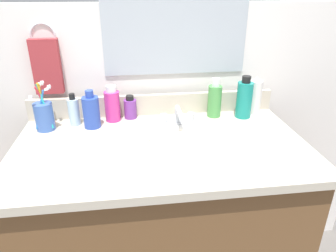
{
  "coord_description": "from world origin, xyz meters",
  "views": [
    {
      "loc": [
        -0.1,
        -0.98,
        1.37
      ],
      "look_at": [
        0.03,
        0.0,
        0.91
      ],
      "focal_mm": 33.26,
      "sensor_mm": 36.0,
      "label": 1
    }
  ],
  "objects_px": {
    "bottle_gel_clear": "(74,111)",
    "bottle_cream_purple": "(130,108)",
    "bottle_lotion_white": "(255,96)",
    "bottle_shampoo_blue": "(91,111)",
    "bottle_soap_pink": "(112,105)",
    "faucet": "(178,119)",
    "bottle_toner_green": "(215,100)",
    "hand_towel": "(47,67)",
    "bottle_mouthwash_teal": "(244,99)",
    "cup_blue_plastic": "(44,115)"
  },
  "relations": [
    {
      "from": "faucet",
      "to": "bottle_gel_clear",
      "type": "bearing_deg",
      "value": 171.49
    },
    {
      "from": "faucet",
      "to": "bottle_cream_purple",
      "type": "bearing_deg",
      "value": 151.38
    },
    {
      "from": "faucet",
      "to": "bottle_mouthwash_teal",
      "type": "height_order",
      "value": "bottle_mouthwash_teal"
    },
    {
      "from": "faucet",
      "to": "bottle_shampoo_blue",
      "type": "height_order",
      "value": "bottle_shampoo_blue"
    },
    {
      "from": "bottle_soap_pink",
      "to": "cup_blue_plastic",
      "type": "bearing_deg",
      "value": -167.63
    },
    {
      "from": "hand_towel",
      "to": "bottle_gel_clear",
      "type": "bearing_deg",
      "value": -42.62
    },
    {
      "from": "bottle_mouthwash_teal",
      "to": "cup_blue_plastic",
      "type": "height_order",
      "value": "cup_blue_plastic"
    },
    {
      "from": "bottle_lotion_white",
      "to": "bottle_soap_pink",
      "type": "bearing_deg",
      "value": -179.65
    },
    {
      "from": "faucet",
      "to": "bottle_gel_clear",
      "type": "relative_size",
      "value": 1.21
    },
    {
      "from": "bottle_lotion_white",
      "to": "hand_towel",
      "type": "bearing_deg",
      "value": 175.78
    },
    {
      "from": "bottle_cream_purple",
      "to": "bottle_soap_pink",
      "type": "xyz_separation_m",
      "value": [
        -0.07,
        -0.02,
        0.02
      ]
    },
    {
      "from": "bottle_lotion_white",
      "to": "bottle_shampoo_blue",
      "type": "xyz_separation_m",
      "value": [
        -0.7,
        -0.06,
        -0.01
      ]
    },
    {
      "from": "bottle_lotion_white",
      "to": "bottle_shampoo_blue",
      "type": "height_order",
      "value": "bottle_lotion_white"
    },
    {
      "from": "bottle_cream_purple",
      "to": "cup_blue_plastic",
      "type": "height_order",
      "value": "cup_blue_plastic"
    },
    {
      "from": "hand_towel",
      "to": "bottle_soap_pink",
      "type": "bearing_deg",
      "value": -15.08
    },
    {
      "from": "bottle_shampoo_blue",
      "to": "bottle_toner_green",
      "type": "bearing_deg",
      "value": 5.19
    },
    {
      "from": "bottle_lotion_white",
      "to": "bottle_toner_green",
      "type": "bearing_deg",
      "value": -175.69
    },
    {
      "from": "faucet",
      "to": "cup_blue_plastic",
      "type": "relative_size",
      "value": 0.83
    },
    {
      "from": "bottle_toner_green",
      "to": "bottle_mouthwash_teal",
      "type": "xyz_separation_m",
      "value": [
        0.12,
        -0.02,
        0.01
      ]
    },
    {
      "from": "bottle_toner_green",
      "to": "cup_blue_plastic",
      "type": "distance_m",
      "value": 0.69
    },
    {
      "from": "bottle_cream_purple",
      "to": "cup_blue_plastic",
      "type": "bearing_deg",
      "value": -167.48
    },
    {
      "from": "hand_towel",
      "to": "bottle_toner_green",
      "type": "bearing_deg",
      "value": -6.51
    },
    {
      "from": "cup_blue_plastic",
      "to": "bottle_lotion_white",
      "type": "bearing_deg",
      "value": 3.96
    },
    {
      "from": "faucet",
      "to": "bottle_gel_clear",
      "type": "height_order",
      "value": "bottle_gel_clear"
    },
    {
      "from": "bottle_gel_clear",
      "to": "bottle_cream_purple",
      "type": "bearing_deg",
      "value": 10.11
    },
    {
      "from": "bottle_soap_pink",
      "to": "bottle_gel_clear",
      "type": "height_order",
      "value": "bottle_soap_pink"
    },
    {
      "from": "bottle_cream_purple",
      "to": "bottle_mouthwash_teal",
      "type": "relative_size",
      "value": 0.55
    },
    {
      "from": "hand_towel",
      "to": "bottle_shampoo_blue",
      "type": "relative_size",
      "value": 1.44
    },
    {
      "from": "bottle_toner_green",
      "to": "cup_blue_plastic",
      "type": "relative_size",
      "value": 0.87
    },
    {
      "from": "bottle_soap_pink",
      "to": "bottle_lotion_white",
      "type": "xyz_separation_m",
      "value": [
        0.62,
        0.0,
        0.01
      ]
    },
    {
      "from": "bottle_toner_green",
      "to": "bottle_lotion_white",
      "type": "bearing_deg",
      "value": 4.31
    },
    {
      "from": "hand_towel",
      "to": "faucet",
      "type": "xyz_separation_m",
      "value": [
        0.51,
        -0.15,
        -0.19
      ]
    },
    {
      "from": "bottle_soap_pink",
      "to": "bottle_lotion_white",
      "type": "distance_m",
      "value": 0.62
    },
    {
      "from": "bottle_gel_clear",
      "to": "bottle_shampoo_blue",
      "type": "bearing_deg",
      "value": -24.77
    },
    {
      "from": "bottle_mouthwash_teal",
      "to": "bottle_soap_pink",
      "type": "bearing_deg",
      "value": 176.39
    },
    {
      "from": "bottle_cream_purple",
      "to": "bottle_lotion_white",
      "type": "distance_m",
      "value": 0.54
    },
    {
      "from": "faucet",
      "to": "hand_towel",
      "type": "bearing_deg",
      "value": 163.37
    },
    {
      "from": "bottle_soap_pink",
      "to": "cup_blue_plastic",
      "type": "relative_size",
      "value": 0.78
    },
    {
      "from": "bottle_toner_green",
      "to": "cup_blue_plastic",
      "type": "bearing_deg",
      "value": -176.13
    },
    {
      "from": "bottle_soap_pink",
      "to": "cup_blue_plastic",
      "type": "distance_m",
      "value": 0.27
    },
    {
      "from": "bottle_lotion_white",
      "to": "bottle_shampoo_blue",
      "type": "relative_size",
      "value": 1.1
    },
    {
      "from": "bottle_cream_purple",
      "to": "bottle_lotion_white",
      "type": "bearing_deg",
      "value": -1.4
    },
    {
      "from": "bottle_cream_purple",
      "to": "bottle_soap_pink",
      "type": "bearing_deg",
      "value": -166.93
    },
    {
      "from": "bottle_toner_green",
      "to": "bottle_gel_clear",
      "type": "bearing_deg",
      "value": -178.72
    },
    {
      "from": "faucet",
      "to": "bottle_mouthwash_teal",
      "type": "distance_m",
      "value": 0.3
    },
    {
      "from": "bottle_cream_purple",
      "to": "bottle_toner_green",
      "type": "height_order",
      "value": "bottle_toner_green"
    },
    {
      "from": "bottle_cream_purple",
      "to": "bottle_gel_clear",
      "type": "bearing_deg",
      "value": -169.89
    },
    {
      "from": "bottle_lotion_white",
      "to": "faucet",
      "type": "bearing_deg",
      "value": -165.99
    },
    {
      "from": "bottle_toner_green",
      "to": "hand_towel",
      "type": "bearing_deg",
      "value": 173.49
    },
    {
      "from": "bottle_cream_purple",
      "to": "bottle_mouthwash_teal",
      "type": "xyz_separation_m",
      "value": [
        0.48,
        -0.05,
        0.04
      ]
    }
  ]
}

